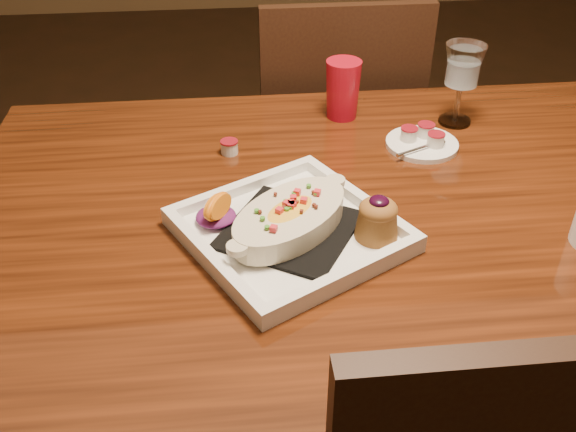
{
  "coord_description": "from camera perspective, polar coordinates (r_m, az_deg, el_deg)",
  "views": [
    {
      "loc": [
        -0.28,
        -0.89,
        1.36
      ],
      "look_at": [
        -0.19,
        -0.05,
        0.77
      ],
      "focal_mm": 40.0,
      "sensor_mm": 36.0,
      "label": 1
    }
  ],
  "objects": [
    {
      "name": "table",
      "position": [
        1.17,
        9.18,
        -2.61
      ],
      "size": [
        1.5,
        0.9,
        0.75
      ],
      "color": "#63280E",
      "rests_on": "floor"
    },
    {
      "name": "goblet",
      "position": [
        1.35,
        15.28,
        12.42
      ],
      "size": [
        0.08,
        0.08,
        0.17
      ],
      "color": "silver",
      "rests_on": "table"
    },
    {
      "name": "chair_far",
      "position": [
        1.76,
        4.01,
        6.19
      ],
      "size": [
        0.42,
        0.42,
        0.93
      ],
      "rotation": [
        0.0,
        0.0,
        3.14
      ],
      "color": "black",
      "rests_on": "floor"
    },
    {
      "name": "saucer",
      "position": [
        1.28,
        11.83,
        6.5
      ],
      "size": [
        0.14,
        0.14,
        0.1
      ],
      "color": "white",
      "rests_on": "table"
    },
    {
      "name": "creamer_loose",
      "position": [
        1.24,
        -5.23,
        6.14
      ],
      "size": [
        0.03,
        0.03,
        0.03
      ],
      "color": "silver",
      "rests_on": "table"
    },
    {
      "name": "red_tumbler",
      "position": [
        1.36,
        4.89,
        11.15
      ],
      "size": [
        0.07,
        0.07,
        0.12
      ],
      "primitive_type": "cone",
      "color": "red",
      "rests_on": "table"
    },
    {
      "name": "plate",
      "position": [
        1.0,
        0.78,
        -0.69
      ],
      "size": [
        0.41,
        0.41,
        0.08
      ],
      "rotation": [
        0.0,
        0.0,
        0.51
      ],
      "color": "white",
      "rests_on": "table"
    }
  ]
}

